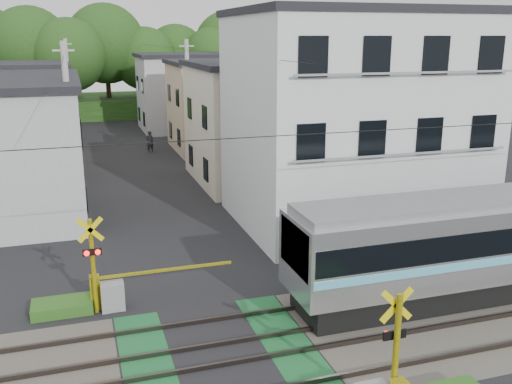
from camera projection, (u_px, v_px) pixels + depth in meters
name	position (u px, v px, depth m)	size (l,w,h in m)	color
ground	(220.00, 356.00, 15.09)	(120.00, 120.00, 0.00)	black
track_bed	(220.00, 355.00, 15.08)	(120.00, 120.00, 0.14)	#47423A
crossing_signal_far	(109.00, 288.00, 17.50)	(4.74, 0.65, 3.09)	yellow
apartment_block	(353.00, 119.00, 25.06)	(10.20, 8.36, 9.30)	silver
houses_row	(128.00, 112.00, 38.11)	(22.07, 31.35, 6.80)	#AAADB0
tree_hill	(98.00, 62.00, 57.77)	(40.00, 13.34, 11.41)	#234717
catenary	(426.00, 203.00, 15.89)	(60.00, 5.04, 7.00)	#2D2D33
utility_poles	(110.00, 105.00, 34.83)	(7.90, 42.00, 8.00)	#A5A5A0
pedestrian	(150.00, 142.00, 41.28)	(0.57, 0.38, 1.57)	#28262F
weed_patches	(284.00, 341.00, 15.47)	(10.25, 8.80, 0.40)	#2D5E1E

